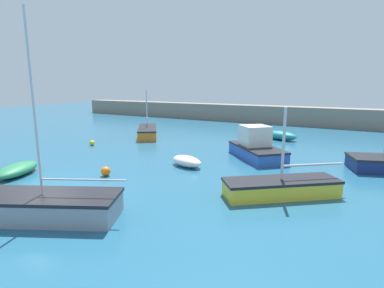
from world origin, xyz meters
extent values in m
cube|color=#235B7A|center=(0.00, 0.00, -0.10)|extent=(120.00, 120.00, 0.20)
cube|color=gray|center=(0.00, 30.95, 1.11)|extent=(62.60, 2.45, 2.22)
cube|color=#2D56B7|center=(5.85, 11.32, 0.35)|extent=(4.78, 4.77, 0.69)
cube|color=black|center=(5.85, 11.32, 0.75)|extent=(4.88, 4.86, 0.12)
cube|color=silver|center=(5.60, 11.56, 1.42)|extent=(2.40, 2.40, 1.45)
ellipsoid|color=#287A4C|center=(-3.95, 0.90, 0.31)|extent=(2.56, 3.33, 0.63)
ellipsoid|color=teal|center=(5.39, 19.17, 0.39)|extent=(3.31, 2.17, 0.78)
cube|color=orange|center=(-5.95, 14.37, 0.39)|extent=(4.76, 5.43, 0.79)
cube|color=black|center=(-5.95, 14.37, 0.85)|extent=(4.86, 5.54, 0.12)
cylinder|color=silver|center=(-5.95, 14.37, 2.58)|extent=(0.09, 0.09, 3.59)
cylinder|color=silver|center=(-6.85, 15.51, 1.58)|extent=(1.86, 2.33, 0.07)
ellipsoid|color=white|center=(2.94, 7.18, 0.32)|extent=(2.45, 1.72, 0.63)
cube|color=gray|center=(2.26, -1.57, 0.39)|extent=(5.60, 4.15, 0.78)
cube|color=black|center=(2.26, -1.57, 0.84)|extent=(5.72, 4.24, 0.12)
cylinder|color=silver|center=(2.26, -1.57, 4.05)|extent=(0.08, 0.08, 6.53)
cylinder|color=silver|center=(3.63, -0.85, 1.48)|extent=(2.76, 1.50, 0.07)
cube|color=yellow|center=(9.09, 5.10, 0.32)|extent=(4.71, 4.30, 0.65)
cube|color=black|center=(9.09, 5.10, 0.71)|extent=(4.80, 4.38, 0.12)
cylinder|color=silver|center=(9.09, 5.10, 2.27)|extent=(0.13, 0.13, 3.24)
cylinder|color=silver|center=(10.18, 6.02, 1.36)|extent=(2.24, 1.91, 0.10)
sphere|color=yellow|center=(-7.03, 8.67, 0.21)|extent=(0.41, 0.41, 0.41)
sphere|color=orange|center=(0.25, 3.29, 0.25)|extent=(0.51, 0.51, 0.51)
camera|label=1|loc=(12.16, -7.57, 4.75)|focal=28.00mm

